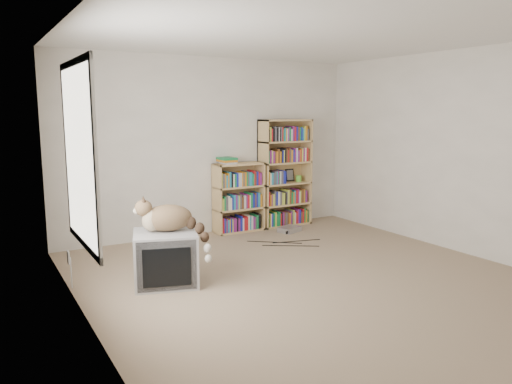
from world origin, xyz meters
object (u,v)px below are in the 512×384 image
bookcase_tall (284,175)px  bookcase_short (238,200)px  crt_tv (166,258)px  cat (173,222)px  dvd_player (290,229)px

bookcase_tall → bookcase_short: bearing=180.0°
crt_tv → bookcase_short: bookcase_short is taller
bookcase_tall → crt_tv: bearing=-147.0°
cat → dvd_player: cat is taller
cat → crt_tv: bearing=177.5°
cat → bookcase_tall: (2.43, 1.66, 0.14)m
crt_tv → cat: 0.38m
crt_tv → bookcase_tall: size_ratio=0.47×
cat → bookcase_short: (1.62, 1.66, -0.18)m
cat → dvd_player: 2.64m
dvd_player → crt_tv: bearing=-172.1°
bookcase_short → bookcase_tall: bearing=-0.0°
bookcase_short → dvd_player: 0.87m
crt_tv → cat: size_ratio=1.09×
bookcase_short → dvd_player: size_ratio=3.18×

